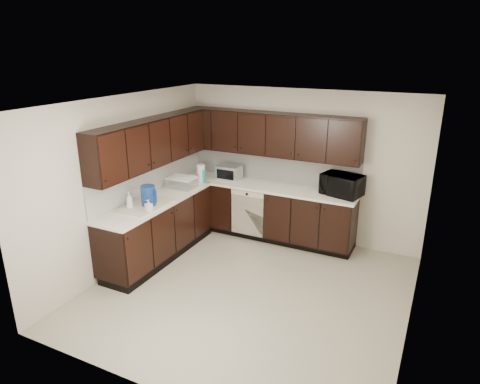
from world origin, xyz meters
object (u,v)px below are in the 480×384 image
object	(u,v)px
microwave	(342,185)
blue_pitcher	(148,196)
storage_bin	(182,182)
toaster_oven	(229,172)
sink	(144,210)

from	to	relation	value
microwave	blue_pitcher	bearing A→B (deg)	-128.85
storage_bin	microwave	bearing A→B (deg)	17.72
toaster_oven	blue_pitcher	size ratio (longest dim) A/B	1.27
toaster_oven	blue_pitcher	xyz separation A→B (m)	(-0.43, -1.68, 0.03)
sink	blue_pitcher	bearing A→B (deg)	28.26
sink	microwave	size ratio (longest dim) A/B	1.37
blue_pitcher	storage_bin	bearing A→B (deg)	85.12
sink	microwave	xyz separation A→B (m)	(2.43, 1.75, 0.22)
toaster_oven	blue_pitcher	world-z (taller)	blue_pitcher
microwave	sink	bearing A→B (deg)	-129.04
sink	toaster_oven	world-z (taller)	sink
microwave	blue_pitcher	size ratio (longest dim) A/B	1.92
microwave	blue_pitcher	distance (m)	2.92
sink	storage_bin	size ratio (longest dim) A/B	1.92
sink	storage_bin	distance (m)	0.99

